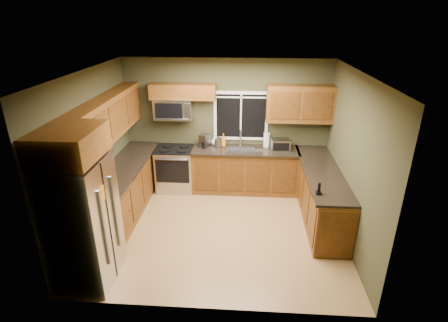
# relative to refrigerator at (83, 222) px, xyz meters

# --- Properties ---
(floor) EXTENTS (4.20, 4.20, 0.00)m
(floor) POSITION_rel_refrigerator_xyz_m (1.74, 1.30, -0.90)
(floor) COLOR olive
(floor) RESTS_ON ground
(ceiling) EXTENTS (4.20, 4.20, 0.00)m
(ceiling) POSITION_rel_refrigerator_xyz_m (1.74, 1.30, 1.80)
(ceiling) COLOR white
(ceiling) RESTS_ON back_wall
(back_wall) EXTENTS (4.20, 0.00, 4.20)m
(back_wall) POSITION_rel_refrigerator_xyz_m (1.74, 3.10, 0.45)
(back_wall) COLOR #3A3A22
(back_wall) RESTS_ON ground
(front_wall) EXTENTS (4.20, 0.00, 4.20)m
(front_wall) POSITION_rel_refrigerator_xyz_m (1.74, -0.50, 0.45)
(front_wall) COLOR #3A3A22
(front_wall) RESTS_ON ground
(left_wall) EXTENTS (0.00, 3.60, 3.60)m
(left_wall) POSITION_rel_refrigerator_xyz_m (-0.36, 1.30, 0.45)
(left_wall) COLOR #3A3A22
(left_wall) RESTS_ON ground
(right_wall) EXTENTS (0.00, 3.60, 3.60)m
(right_wall) POSITION_rel_refrigerator_xyz_m (3.84, 1.30, 0.45)
(right_wall) COLOR #3A3A22
(right_wall) RESTS_ON ground
(window) EXTENTS (1.12, 0.03, 1.02)m
(window) POSITION_rel_refrigerator_xyz_m (2.04, 3.08, 0.65)
(window) COLOR white
(window) RESTS_ON back_wall
(base_cabinets_left) EXTENTS (0.60, 2.65, 0.90)m
(base_cabinets_left) POSITION_rel_refrigerator_xyz_m (-0.06, 1.78, -0.45)
(base_cabinets_left) COLOR brown
(base_cabinets_left) RESTS_ON ground
(countertop_left) EXTENTS (0.65, 2.65, 0.04)m
(countertop_left) POSITION_rel_refrigerator_xyz_m (-0.04, 1.78, 0.02)
(countertop_left) COLOR black
(countertop_left) RESTS_ON base_cabinets_left
(base_cabinets_back) EXTENTS (2.17, 0.60, 0.90)m
(base_cabinets_back) POSITION_rel_refrigerator_xyz_m (2.15, 2.80, -0.45)
(base_cabinets_back) COLOR brown
(base_cabinets_back) RESTS_ON ground
(countertop_back) EXTENTS (2.17, 0.65, 0.04)m
(countertop_back) POSITION_rel_refrigerator_xyz_m (2.15, 2.78, 0.02)
(countertop_back) COLOR black
(countertop_back) RESTS_ON base_cabinets_back
(base_cabinets_peninsula) EXTENTS (0.60, 2.52, 0.90)m
(base_cabinets_peninsula) POSITION_rel_refrigerator_xyz_m (3.54, 1.84, -0.45)
(base_cabinets_peninsula) COLOR brown
(base_cabinets_peninsula) RESTS_ON ground
(countertop_peninsula) EXTENTS (0.65, 2.50, 0.04)m
(countertop_peninsula) POSITION_rel_refrigerator_xyz_m (3.51, 1.85, 0.02)
(countertop_peninsula) COLOR black
(countertop_peninsula) RESTS_ON base_cabinets_peninsula
(upper_cabinets_left) EXTENTS (0.33, 2.65, 0.72)m
(upper_cabinets_left) POSITION_rel_refrigerator_xyz_m (-0.20, 1.78, 0.96)
(upper_cabinets_left) COLOR brown
(upper_cabinets_left) RESTS_ON left_wall
(upper_cabinets_back_left) EXTENTS (1.30, 0.33, 0.30)m
(upper_cabinets_back_left) POSITION_rel_refrigerator_xyz_m (0.89, 2.94, 1.17)
(upper_cabinets_back_left) COLOR brown
(upper_cabinets_back_left) RESTS_ON back_wall
(upper_cabinets_back_right) EXTENTS (1.30, 0.33, 0.72)m
(upper_cabinets_back_right) POSITION_rel_refrigerator_xyz_m (3.19, 2.94, 0.96)
(upper_cabinets_back_right) COLOR brown
(upper_cabinets_back_right) RESTS_ON back_wall
(upper_cabinet_over_fridge) EXTENTS (0.72, 0.90, 0.38)m
(upper_cabinet_over_fridge) POSITION_rel_refrigerator_xyz_m (-0.00, 0.00, 1.13)
(upper_cabinet_over_fridge) COLOR brown
(upper_cabinet_over_fridge) RESTS_ON left_wall
(refrigerator) EXTENTS (0.74, 0.90, 1.80)m
(refrigerator) POSITION_rel_refrigerator_xyz_m (0.00, 0.00, 0.00)
(refrigerator) COLOR #B7B7BC
(refrigerator) RESTS_ON ground
(range) EXTENTS (0.76, 0.69, 0.94)m
(range) POSITION_rel_refrigerator_xyz_m (0.69, 2.77, -0.43)
(range) COLOR #B7B7BC
(range) RESTS_ON ground
(microwave) EXTENTS (0.76, 0.41, 0.42)m
(microwave) POSITION_rel_refrigerator_xyz_m (0.69, 2.91, 0.83)
(microwave) COLOR #B7B7BC
(microwave) RESTS_ON back_wall
(sink) EXTENTS (0.60, 0.42, 0.36)m
(sink) POSITION_rel_refrigerator_xyz_m (2.04, 2.79, 0.05)
(sink) COLOR slate
(sink) RESTS_ON countertop_back
(toaster_oven) EXTENTS (0.39, 0.31, 0.23)m
(toaster_oven) POSITION_rel_refrigerator_xyz_m (2.85, 2.79, 0.16)
(toaster_oven) COLOR #B7B7BC
(toaster_oven) RESTS_ON countertop_back
(coffee_maker) EXTENTS (0.23, 0.26, 0.27)m
(coffee_maker) POSITION_rel_refrigerator_xyz_m (1.31, 2.85, 0.17)
(coffee_maker) COLOR slate
(coffee_maker) RESTS_ON countertop_back
(kettle) EXTENTS (0.17, 0.17, 0.26)m
(kettle) POSITION_rel_refrigerator_xyz_m (1.59, 2.82, 0.16)
(kettle) COLOR #B7B7BC
(kettle) RESTS_ON countertop_back
(paper_towel_roll) EXTENTS (0.13, 0.13, 0.32)m
(paper_towel_roll) POSITION_rel_refrigerator_xyz_m (2.58, 2.97, 0.19)
(paper_towel_roll) COLOR white
(paper_towel_roll) RESTS_ON countertop_back
(soap_bottle_a) EXTENTS (0.13, 0.13, 0.27)m
(soap_bottle_a) POSITION_rel_refrigerator_xyz_m (1.69, 2.92, 0.18)
(soap_bottle_a) COLOR orange
(soap_bottle_a) RESTS_ON countertop_back
(soap_bottle_c) EXTENTS (0.14, 0.14, 0.17)m
(soap_bottle_c) POSITION_rel_refrigerator_xyz_m (1.49, 3.00, 0.12)
(soap_bottle_c) COLOR white
(soap_bottle_c) RESTS_ON countertop_back
(cordless_phone) EXTENTS (0.09, 0.09, 0.19)m
(cordless_phone) POSITION_rel_refrigerator_xyz_m (3.29, 0.95, 0.10)
(cordless_phone) COLOR black
(cordless_phone) RESTS_ON countertop_peninsula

